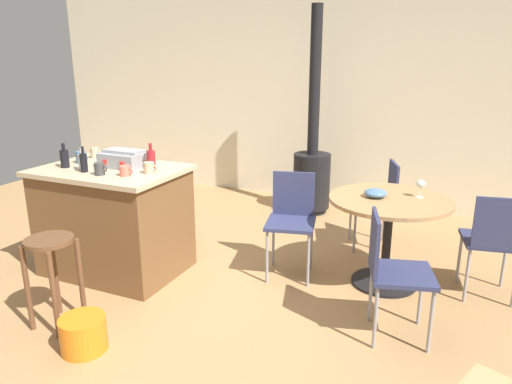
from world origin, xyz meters
The scene contains 23 objects.
ground_plane centered at (0.00, 0.00, 0.00)m, with size 8.80×8.80×0.00m, color #A37A4C.
back_wall centered at (0.00, 2.91, 1.35)m, with size 8.00×0.10×2.70m, color beige.
kitchen_island centered at (-0.96, 0.05, 0.47)m, with size 1.20×0.85×0.93m.
wooden_stool centered at (-0.74, -0.84, 0.47)m, with size 0.32×0.32×0.65m.
dining_table centered at (1.25, 0.73, 0.57)m, with size 0.97×0.97×0.74m.
folding_chair_near centered at (1.39, -0.03, 0.51)m, with size 0.49×0.49×0.86m.
folding_chair_far centered at (2.02, 0.80, 0.51)m, with size 0.46×0.46×0.86m.
folding_chair_left centered at (1.05, 1.51, 0.51)m, with size 0.51×0.51×0.86m.
folding_chair_right centered at (0.47, 0.62, 0.52)m, with size 0.48×0.48×0.88m.
wood_stove centered at (0.12, 2.30, 0.57)m, with size 0.44×0.45×2.38m.
toolbox centered at (-0.88, 0.15, 0.99)m, with size 0.36×0.29×0.15m.
bottle_0 centered at (-0.62, 0.17, 1.01)m, with size 0.07×0.07×0.22m.
bottle_1 centered at (-1.31, -0.08, 1.00)m, with size 0.07×0.07×0.21m.
bottle_2 centered at (-1.11, -0.09, 1.00)m, with size 0.06×0.06×0.19m.
bottle_3 centered at (-1.05, -0.14, 1.01)m, with size 0.06×0.06×0.21m.
cup_0 centered at (-0.66, -0.11, 0.97)m, with size 0.12×0.08×0.08m.
cup_1 centered at (-1.36, 0.32, 0.97)m, with size 0.11×0.08×0.09m.
cup_2 centered at (-1.32, 0.11, 0.98)m, with size 0.12×0.09×0.10m.
cup_3 centered at (-0.87, -0.17, 0.98)m, with size 0.12×0.08×0.10m.
cup_4 centered at (-0.54, 0.03, 0.97)m, with size 0.12×0.09×0.09m.
wine_glass centered at (1.46, 0.85, 0.85)m, with size 0.07×0.07×0.14m.
serving_bowl centered at (1.14, 0.71, 0.78)m, with size 0.18×0.18×0.07m, color #4C7099.
plastic_bucket centered at (-0.36, -1.00, 0.11)m, with size 0.29×0.29×0.23m, color orange.
Camera 1 is at (1.73, -2.98, 1.83)m, focal length 33.15 mm.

